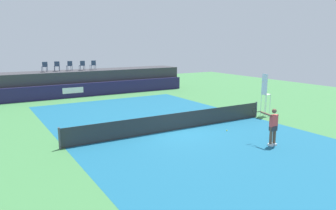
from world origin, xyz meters
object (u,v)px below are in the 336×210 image
object	(u,v)px
net_post_near	(59,138)
tennis_player	(273,126)
umpire_chair	(265,92)
tennis_ball	(227,130)
spectator_chair_far_left	(45,66)
net_post_far	(256,109)
spectator_chair_center	(70,65)
spectator_chair_right	(82,65)
spectator_chair_far_right	(93,65)
spectator_chair_left	(57,66)

from	to	relation	value
net_post_near	tennis_player	world-z (taller)	tennis_player
umpire_chair	tennis_ball	xyz separation A→B (m)	(-4.64, -1.64, -1.55)
net_post_near	tennis_player	distance (m)	9.81
umpire_chair	net_post_near	size ratio (longest dim) A/B	2.76
spectator_chair_far_left	net_post_far	size ratio (longest dim) A/B	0.89
tennis_player	spectator_chair_far_left	bearing A→B (deg)	107.80
spectator_chair_center	spectator_chair_right	bearing A→B (deg)	-13.58
spectator_chair_far_right	net_post_far	xyz separation A→B (m)	(5.83, -14.99, -2.19)
net_post_near	tennis_player	xyz separation A→B (m)	(8.65, -4.61, 0.46)
spectator_chair_far_right	tennis_player	bearing A→B (deg)	-83.93
spectator_chair_left	spectator_chair_right	world-z (taller)	same
net_post_near	umpire_chair	bearing A→B (deg)	-0.03
spectator_chair_left	spectator_chair_far_left	bearing A→B (deg)	-171.66
spectator_chair_far_right	umpire_chair	size ratio (longest dim) A/B	0.32
spectator_chair_center	umpire_chair	bearing A→B (deg)	-60.55
spectator_chair_right	net_post_far	distance (m)	16.68
spectator_chair_far_left	net_post_far	bearing A→B (deg)	-56.38
net_post_near	net_post_far	bearing A→B (deg)	0.00
spectator_chair_far_left	tennis_player	distance (m)	20.87
spectator_chair_far_left	spectator_chair_far_right	world-z (taller)	same
spectator_chair_far_left	spectator_chair_right	bearing A→B (deg)	-2.49
spectator_chair_center	tennis_ball	bearing A→B (deg)	-76.68
spectator_chair_center	spectator_chair_far_right	distance (m)	2.12
spectator_chair_far_right	tennis_ball	distance (m)	16.95
spectator_chair_left	spectator_chair_right	bearing A→B (deg)	-7.78
spectator_chair_left	net_post_near	bearing A→B (deg)	-102.38
spectator_chair_far_left	spectator_chair_center	bearing A→B (deg)	3.15
spectator_chair_left	spectator_chair_center	world-z (taller)	same
umpire_chair	tennis_ball	world-z (taller)	umpire_chair
spectator_chair_right	spectator_chair_left	bearing A→B (deg)	172.22
spectator_chair_far_right	tennis_player	xyz separation A→B (m)	(2.08, -19.59, -1.73)
net_post_far	net_post_near	bearing A→B (deg)	180.00
umpire_chair	tennis_player	size ratio (longest dim) A/B	1.56
spectator_chair_left	tennis_player	size ratio (longest dim) A/B	0.50
umpire_chair	tennis_ball	bearing A→B (deg)	-160.55
net_post_far	spectator_chair_left	bearing A→B (deg)	120.47
net_post_near	tennis_ball	bearing A→B (deg)	-10.96
spectator_chair_center	net_post_far	size ratio (longest dim) A/B	0.89
spectator_chair_left	net_post_near	xyz separation A→B (m)	(-3.37, -15.35, -2.19)
spectator_chair_left	net_post_far	bearing A→B (deg)	-59.53
spectator_chair_right	spectator_chair_center	bearing A→B (deg)	166.42
tennis_ball	net_post_near	bearing A→B (deg)	169.04
spectator_chair_far_left	tennis_ball	distance (m)	18.14
net_post_far	tennis_player	xyz separation A→B (m)	(-3.75, -4.61, 0.46)
spectator_chair_far_left	spectator_chair_center	xyz separation A→B (m)	(2.18, 0.12, 0.00)
spectator_chair_far_left	net_post_far	distance (m)	18.38
spectator_chair_far_right	spectator_chair_right	bearing A→B (deg)	176.38
spectator_chair_right	net_post_near	world-z (taller)	spectator_chair_right
spectator_chair_right	net_post_near	distance (m)	16.19
spectator_chair_far_left	spectator_chair_far_right	distance (m)	4.28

